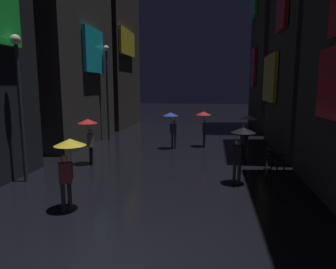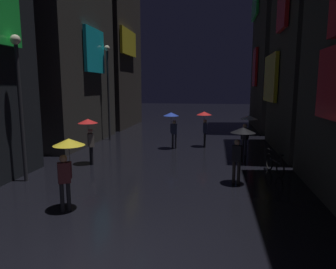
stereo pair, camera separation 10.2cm
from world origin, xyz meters
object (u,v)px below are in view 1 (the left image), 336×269
Objects in this scene: pedestrian_foreground_left_yellow at (69,154)px; bicycle_parked_at_storefront at (275,164)px; pedestrian_midstreet_left_red at (204,119)px; pedestrian_far_right_black at (241,139)px; streetlamp_left_near at (19,92)px; pedestrian_midstreet_centre_blue at (172,120)px; pedestrian_foreground_right_red at (89,129)px; streetlamp_left_far at (107,83)px; pedestrian_near_crossing_clear at (247,124)px.

pedestrian_foreground_left_yellow is 8.28m from bicycle_parked_at_storefront.
pedestrian_far_right_black is (1.60, -6.80, 0.00)m from pedestrian_midstreet_left_red.
pedestrian_far_right_black is at bearing 6.97° from streetlamp_left_near.
pedestrian_foreground_right_red is at bearing -128.23° from pedestrian_midstreet_centre_blue.
pedestrian_foreground_right_red is at bearing 177.94° from bicycle_parked_at_storefront.
pedestrian_foreground_right_red is at bearing 63.92° from streetlamp_left_near.
pedestrian_foreground_right_red is 1.19× the size of bicycle_parked_at_storefront.
streetlamp_left_near is at bearing -90.00° from streetlamp_left_far.
pedestrian_near_crossing_clear is 1.19× the size of bicycle_parked_at_storefront.
pedestrian_foreground_right_red is 3.58m from streetlamp_left_near.
pedestrian_foreground_left_yellow is 1.00× the size of pedestrian_near_crossing_clear.
pedestrian_foreground_left_yellow is 1.19× the size of bicycle_parked_at_storefront.
pedestrian_midstreet_left_red is at bearing 139.87° from pedestrian_near_crossing_clear.
streetlamp_left_near is (-9.60, -2.52, 3.01)m from bicycle_parked_at_storefront.
pedestrian_foreground_right_red is at bearing 164.74° from pedestrian_far_right_black.
bicycle_parked_at_storefront is at bearing -34.89° from streetlamp_left_far.
pedestrian_foreground_left_yellow is 1.00× the size of pedestrian_midstreet_centre_blue.
pedestrian_foreground_left_yellow and pedestrian_foreground_right_red have the same top height.
pedestrian_far_right_black reaches higher than bicycle_parked_at_storefront.
pedestrian_far_right_black is 0.39× the size of streetlamp_left_near.
pedestrian_foreground_left_yellow is at bearing -143.98° from bicycle_parked_at_storefront.
streetlamp_left_near reaches higher than pedestrian_foreground_left_yellow.
pedestrian_midstreet_left_red is at bearing 50.28° from streetlamp_left_near.
pedestrian_foreground_right_red is 8.00m from pedestrian_near_crossing_clear.
streetlamp_left_near is (-8.78, -5.84, 1.73)m from pedestrian_near_crossing_clear.
pedestrian_midstreet_centre_blue is at bearing -25.87° from streetlamp_left_far.
bicycle_parked_at_storefront is (1.53, 1.53, -1.28)m from pedestrian_far_right_black.
pedestrian_foreground_left_yellow and pedestrian_near_crossing_clear have the same top height.
streetlamp_left_near is at bearing 142.46° from pedestrian_foreground_left_yellow.
bicycle_parked_at_storefront is at bearing 14.69° from streetlamp_left_near.
pedestrian_midstreet_left_red is at bearing 120.73° from bicycle_parked_at_storefront.
streetlamp_left_near is (-4.65, -6.96, 1.73)m from pedestrian_midstreet_centre_blue.
pedestrian_midstreet_left_red and pedestrian_foreground_right_red have the same top height.
pedestrian_midstreet_centre_blue and pedestrian_near_crossing_clear have the same top height.
pedestrian_foreground_right_red is (-1.61, 5.11, 0.00)m from pedestrian_foreground_left_yellow.
bicycle_parked_at_storefront is (4.96, -4.44, -1.28)m from pedestrian_midstreet_centre_blue.
pedestrian_near_crossing_clear is at bearing -15.16° from pedestrian_midstreet_centre_blue.
pedestrian_midstreet_left_red is (1.82, 0.83, 0.00)m from pedestrian_midstreet_centre_blue.
streetlamp_left_near is at bearing -165.31° from bicycle_parked_at_storefront.
pedestrian_foreground_left_yellow is 4.14m from streetlamp_left_near.
pedestrian_midstreet_centre_blue and pedestrian_foreground_right_red have the same top height.
streetlamp_left_far reaches higher than pedestrian_far_right_black.
pedestrian_foreground_right_red is at bearing -135.67° from pedestrian_midstreet_left_red.
streetlamp_left_far is (-9.60, 6.70, 3.46)m from bicycle_parked_at_storefront.
pedestrian_midstreet_left_red is 7.12m from pedestrian_foreground_right_red.
pedestrian_foreground_left_yellow and pedestrian_midstreet_centre_blue have the same top height.
pedestrian_far_right_black is (5.09, 3.28, 0.00)m from pedestrian_foreground_left_yellow.
pedestrian_foreground_right_red is at bearing -77.86° from streetlamp_left_far.
streetlamp_left_far reaches higher than pedestrian_foreground_left_yellow.
pedestrian_midstreet_left_red is 10.27m from streetlamp_left_near.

